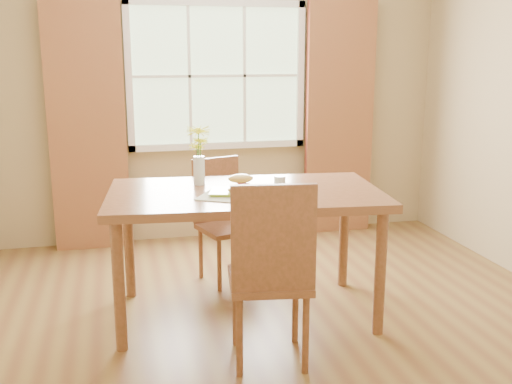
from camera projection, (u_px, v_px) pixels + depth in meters
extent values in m
cube|color=brown|center=(268.00, 319.00, 3.96)|extent=(4.20, 3.80, 0.02)
cube|color=tan|center=(216.00, 92.00, 5.46)|extent=(4.20, 0.02, 2.70)
cube|color=tan|center=(426.00, 174.00, 1.84)|extent=(4.20, 0.02, 2.70)
cube|color=#A1BC8E|center=(217.00, 76.00, 5.39)|extent=(1.50, 0.02, 1.20)
cube|color=white|center=(216.00, 3.00, 5.22)|extent=(1.62, 0.04, 0.06)
cube|color=white|center=(218.00, 146.00, 5.51)|extent=(1.62, 0.04, 0.06)
cube|color=white|center=(129.00, 77.00, 5.19)|extent=(0.06, 0.04, 1.32)
cube|color=white|center=(300.00, 75.00, 5.54)|extent=(0.06, 0.04, 1.32)
cube|color=white|center=(217.00, 76.00, 5.37)|extent=(1.50, 0.03, 0.02)
cube|color=maroon|center=(87.00, 125.00, 5.13)|extent=(0.65, 0.08, 2.20)
cube|color=maroon|center=(339.00, 118.00, 5.65)|extent=(0.65, 0.08, 2.20)
cube|color=brown|center=(245.00, 195.00, 3.84)|extent=(1.82, 1.14, 0.05)
cylinder|color=brown|center=(119.00, 287.00, 3.45)|extent=(0.07, 0.07, 0.79)
cylinder|color=brown|center=(380.00, 273.00, 3.65)|extent=(0.07, 0.07, 0.79)
cylinder|color=brown|center=(129.00, 243.00, 4.22)|extent=(0.07, 0.07, 0.79)
cylinder|color=brown|center=(344.00, 234.00, 4.42)|extent=(0.07, 0.07, 0.79)
cube|color=brown|center=(269.00, 280.00, 3.33)|extent=(0.50, 0.50, 0.04)
cube|color=brown|center=(274.00, 239.00, 3.07)|extent=(0.44, 0.10, 0.57)
cylinder|color=brown|center=(239.00, 337.00, 3.20)|extent=(0.04, 0.04, 0.45)
cylinder|color=brown|center=(306.00, 335.00, 3.23)|extent=(0.04, 0.04, 0.45)
cylinder|color=brown|center=(236.00, 309.00, 3.54)|extent=(0.04, 0.04, 0.45)
cylinder|color=brown|center=(295.00, 307.00, 3.58)|extent=(0.04, 0.04, 0.45)
cube|color=brown|center=(228.00, 228.00, 4.52)|extent=(0.48, 0.48, 0.04)
cube|color=brown|center=(217.00, 190.00, 4.60)|extent=(0.38, 0.15, 0.50)
cylinder|color=brown|center=(219.00, 265.00, 4.36)|extent=(0.03, 0.03, 0.39)
cylinder|color=brown|center=(256.00, 258.00, 4.51)|extent=(0.03, 0.03, 0.39)
cylinder|color=brown|center=(201.00, 253.00, 4.62)|extent=(0.03, 0.03, 0.39)
cylinder|color=brown|center=(236.00, 247.00, 4.78)|extent=(0.03, 0.03, 0.39)
cube|color=beige|center=(238.00, 196.00, 3.67)|extent=(0.55, 0.51, 0.01)
cube|color=#9BBF2F|center=(228.00, 193.00, 3.73)|extent=(0.27, 0.27, 0.01)
ellipsoid|color=#F5BC53|center=(240.00, 190.00, 3.69)|extent=(0.16, 0.12, 0.04)
ellipsoid|color=#4C8C2D|center=(248.00, 188.00, 3.68)|extent=(0.09, 0.06, 0.01)
cylinder|color=red|center=(239.00, 184.00, 3.68)|extent=(0.08, 0.08, 0.01)
cylinder|color=red|center=(244.00, 183.00, 3.70)|extent=(0.08, 0.08, 0.01)
ellipsoid|color=#F5BC53|center=(241.00, 178.00, 3.68)|extent=(0.16, 0.12, 0.05)
cylinder|color=silver|center=(280.00, 184.00, 3.76)|extent=(0.07, 0.07, 0.11)
cylinder|color=silver|center=(280.00, 186.00, 3.76)|extent=(0.06, 0.06, 0.09)
cylinder|color=silver|center=(199.00, 170.00, 3.99)|extent=(0.08, 0.08, 0.19)
cylinder|color=silver|center=(199.00, 177.00, 4.00)|extent=(0.07, 0.07, 0.10)
cylinder|color=#3D7028|center=(199.00, 158.00, 3.97)|extent=(0.01, 0.01, 0.36)
cylinder|color=#3D7028|center=(201.00, 163.00, 3.97)|extent=(0.01, 0.01, 0.30)
cylinder|color=#3D7028|center=(197.00, 166.00, 3.99)|extent=(0.01, 0.01, 0.25)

